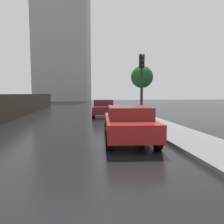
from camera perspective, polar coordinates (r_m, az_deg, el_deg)
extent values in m
cube|color=maroon|center=(17.44, -2.52, 0.88)|extent=(1.95, 4.64, 0.58)
cube|color=#461C22|center=(17.24, -2.51, 2.62)|extent=(1.63, 2.01, 0.50)
cylinder|color=black|center=(18.95, -5.18, 0.33)|extent=(0.25, 0.65, 0.64)
cylinder|color=black|center=(19.02, -0.28, 0.37)|extent=(0.25, 0.65, 0.64)
cylinder|color=black|center=(15.95, -5.19, -0.58)|extent=(0.25, 0.65, 0.64)
cylinder|color=black|center=(16.03, 0.63, -0.53)|extent=(0.25, 0.65, 0.64)
cube|color=maroon|center=(8.34, 4.55, -3.60)|extent=(2.14, 4.37, 0.61)
cube|color=maroon|center=(8.06, 4.78, -0.08)|extent=(1.74, 2.07, 0.46)
cylinder|color=black|center=(9.70, -1.41, -4.17)|extent=(0.27, 0.69, 0.67)
cylinder|color=black|center=(9.88, 8.28, -4.05)|extent=(0.27, 0.69, 0.67)
cylinder|color=black|center=(6.96, -0.81, -7.90)|extent=(0.27, 0.69, 0.67)
cylinder|color=black|center=(7.21, 12.61, -7.56)|extent=(0.27, 0.69, 0.67)
cylinder|color=black|center=(11.90, 8.15, 4.34)|extent=(0.12, 0.12, 3.22)
cube|color=black|center=(12.04, 8.27, 13.82)|extent=(0.26, 0.26, 0.75)
sphere|color=red|center=(11.92, 8.52, 15.12)|extent=(0.17, 0.17, 0.17)
sphere|color=#392405|center=(11.88, 8.50, 13.94)|extent=(0.17, 0.17, 0.17)
sphere|color=black|center=(11.84, 8.49, 12.74)|extent=(0.17, 0.17, 0.17)
cylinder|color=#4C3823|center=(22.43, 8.25, 3.88)|extent=(0.27, 0.27, 2.86)
sphere|color=#1E5123|center=(22.50, 8.33, 9.64)|extent=(2.36, 2.36, 2.36)
cube|color=#9E9993|center=(55.43, -13.74, 17.74)|extent=(14.48, 8.79, 28.26)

